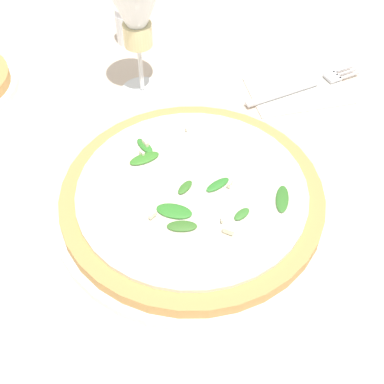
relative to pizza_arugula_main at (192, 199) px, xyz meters
The scene contains 6 objects.
ground_plane 0.03m from the pizza_arugula_main, 24.15° to the left, with size 6.00×6.00×0.00m, color beige.
pizza_arugula_main is the anchor object (origin of this frame).
wine_glass 0.28m from the pizza_arugula_main, 113.31° to the left, with size 0.08×0.08×0.18m.
napkin 0.30m from the pizza_arugula_main, 59.79° to the left, with size 0.18×0.15×0.01m.
fork 0.31m from the pizza_arugula_main, 59.08° to the left, with size 0.19×0.12×0.00m.
shaker_pepper 0.41m from the pizza_arugula_main, 112.16° to the left, with size 0.03×0.03×0.07m.
Camera 1 is at (0.02, -0.46, 0.55)m, focal length 50.00 mm.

